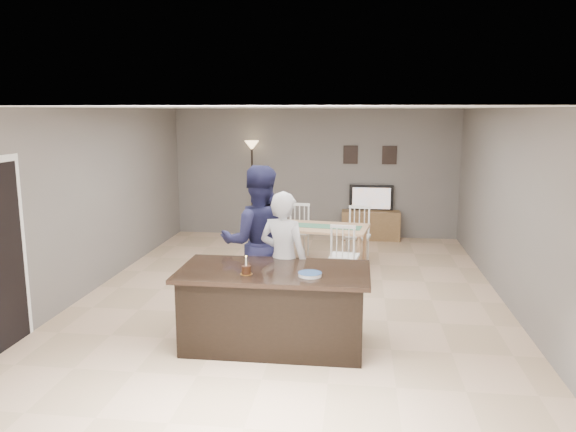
# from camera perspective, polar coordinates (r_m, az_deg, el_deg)

# --- Properties ---
(floor) EXTENTS (8.00, 8.00, 0.00)m
(floor) POSITION_cam_1_polar(r_m,az_deg,el_deg) (8.32, 0.47, -7.98)
(floor) COLOR #D2AA86
(floor) RESTS_ON ground
(room_shell) EXTENTS (8.00, 8.00, 8.00)m
(room_shell) POSITION_cam_1_polar(r_m,az_deg,el_deg) (7.94, 0.48, 3.55)
(room_shell) COLOR slate
(room_shell) RESTS_ON floor
(kitchen_island) EXTENTS (2.15, 1.10, 0.90)m
(kitchen_island) POSITION_cam_1_polar(r_m,az_deg,el_deg) (6.49, -1.41, -9.24)
(kitchen_island) COLOR black
(kitchen_island) RESTS_ON floor
(tv_console) EXTENTS (1.20, 0.40, 0.60)m
(tv_console) POSITION_cam_1_polar(r_m,az_deg,el_deg) (11.84, 8.39, -0.93)
(tv_console) COLOR brown
(tv_console) RESTS_ON floor
(television) EXTENTS (0.91, 0.12, 0.53)m
(television) POSITION_cam_1_polar(r_m,az_deg,el_deg) (11.81, 8.46, 1.81)
(television) COLOR black
(television) RESTS_ON tv_console
(tv_screen_glow) EXTENTS (0.78, 0.00, 0.78)m
(tv_screen_glow) POSITION_cam_1_polar(r_m,az_deg,el_deg) (11.73, 8.47, 1.79)
(tv_screen_glow) COLOR orange
(tv_screen_glow) RESTS_ON tv_console
(picture_frames) EXTENTS (1.10, 0.02, 0.38)m
(picture_frames) POSITION_cam_1_polar(r_m,az_deg,el_deg) (11.84, 8.32, 6.16)
(picture_frames) COLOR black
(picture_frames) RESTS_ON room_shell
(woman) EXTENTS (0.72, 0.59, 1.72)m
(woman) POSITION_cam_1_polar(r_m,az_deg,el_deg) (6.88, -0.48, -4.54)
(woman) COLOR #B6B5BA
(woman) RESTS_ON floor
(man) EXTENTS (1.10, 0.94, 1.99)m
(man) POSITION_cam_1_polar(r_m,az_deg,el_deg) (7.25, -3.08, -2.66)
(man) COLOR #1A1B3A
(man) RESTS_ON floor
(birthday_cake) EXTENTS (0.14, 0.14, 0.21)m
(birthday_cake) POSITION_cam_1_polar(r_m,az_deg,el_deg) (6.18, -4.27, -5.47)
(birthday_cake) COLOR gold
(birthday_cake) RESTS_ON kitchen_island
(plate_stack) EXTENTS (0.26, 0.26, 0.04)m
(plate_stack) POSITION_cam_1_polar(r_m,az_deg,el_deg) (6.10, 2.25, -5.94)
(plate_stack) COLOR white
(plate_stack) RESTS_ON kitchen_island
(dining_table) EXTENTS (1.77, 2.01, 0.98)m
(dining_table) POSITION_cam_1_polar(r_m,az_deg,el_deg) (9.41, 3.15, -1.82)
(dining_table) COLOR tan
(dining_table) RESTS_ON floor
(floor_lamp) EXTENTS (0.30, 0.30, 2.04)m
(floor_lamp) POSITION_cam_1_polar(r_m,az_deg,el_deg) (11.88, -3.69, 5.44)
(floor_lamp) COLOR black
(floor_lamp) RESTS_ON floor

